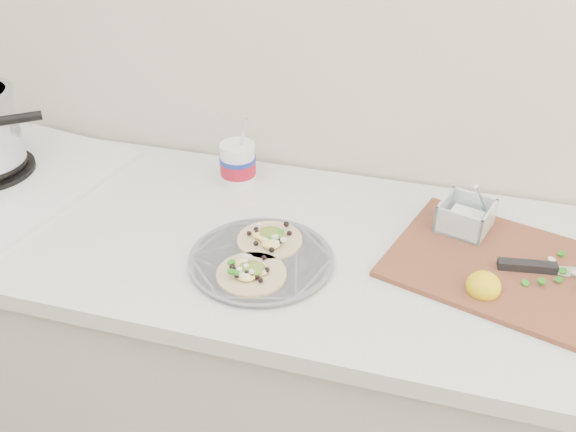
# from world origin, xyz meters

# --- Properties ---
(counter) EXTENTS (2.44, 0.66, 0.90)m
(counter) POSITION_xyz_m (0.00, 1.43, 0.45)
(counter) COLOR beige
(counter) RESTS_ON ground
(taco_plate) EXTENTS (0.30, 0.30, 0.04)m
(taco_plate) POSITION_xyz_m (0.18, 1.32, 0.92)
(taco_plate) COLOR slate
(taco_plate) RESTS_ON counter
(tub) EXTENTS (0.09, 0.09, 0.20)m
(tub) POSITION_xyz_m (0.02, 1.62, 0.96)
(tub) COLOR white
(tub) RESTS_ON counter
(cutboard) EXTENTS (0.56, 0.46, 0.08)m
(cutboard) POSITION_xyz_m (0.68, 1.45, 0.92)
(cutboard) COLOR brown
(cutboard) RESTS_ON counter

